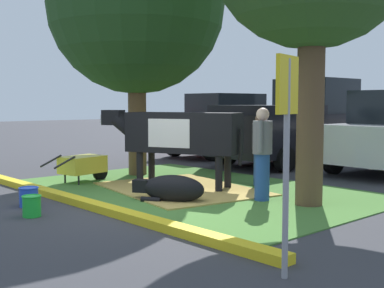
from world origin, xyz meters
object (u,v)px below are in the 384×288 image
at_px(person_handler, 262,151).
at_px(pickup_truck_black, 298,124).
at_px(parking_sign, 287,123).
at_px(shade_tree_left, 136,6).
at_px(calf_lying, 172,189).
at_px(wheelbarrow, 84,165).
at_px(bucket_green, 32,206).
at_px(person_visitor_near, 260,148).
at_px(sedan_red, 226,125).
at_px(cow_holstein, 178,133).
at_px(bucket_blue, 29,196).

bearing_deg(person_handler, pickup_truck_black, 119.94).
bearing_deg(parking_sign, shade_tree_left, 154.93).
relative_size(calf_lying, wheelbarrow, 0.80).
bearing_deg(pickup_truck_black, bucket_green, -80.85).
relative_size(person_visitor_near, parking_sign, 0.69).
xyz_separation_m(person_visitor_near, wheelbarrow, (-2.86, -2.45, -0.41)).
bearing_deg(person_visitor_near, sedan_red, 140.39).
distance_m(sedan_red, pickup_truck_black, 2.86).
bearing_deg(calf_lying, cow_holstein, 134.72).
bearing_deg(cow_holstein, shade_tree_left, 167.15).
height_order(person_visitor_near, wheelbarrow, person_visitor_near).
distance_m(calf_lying, sedan_red, 8.04).
bearing_deg(shade_tree_left, parking_sign, -25.07).
bearing_deg(bucket_green, shade_tree_left, 123.28).
relative_size(person_visitor_near, wheelbarrow, 0.93).
xyz_separation_m(bucket_blue, pickup_truck_black, (-0.65, 8.37, 0.95)).
distance_m(bucket_blue, bucket_green, 0.80).
xyz_separation_m(shade_tree_left, pickup_truck_black, (1.10, 4.86, -2.84)).
bearing_deg(sedan_red, calf_lying, -52.81).
height_order(wheelbarrow, parking_sign, parking_sign).
relative_size(shade_tree_left, calf_lying, 4.68).
xyz_separation_m(person_handler, parking_sign, (2.66, -2.84, 0.65)).
height_order(parking_sign, bucket_green, parking_sign).
xyz_separation_m(person_visitor_near, pickup_truck_black, (-1.91, 3.95, 0.31)).
xyz_separation_m(shade_tree_left, bucket_blue, (1.75, -3.51, -3.79)).
relative_size(wheelbarrow, bucket_blue, 4.93).
relative_size(bucket_blue, sedan_red, 0.07).
bearing_deg(parking_sign, person_handler, 133.03).
distance_m(shade_tree_left, bucket_green, 5.92).
relative_size(person_visitor_near, bucket_blue, 4.57).
xyz_separation_m(shade_tree_left, calf_lying, (3.08, -1.53, -3.72)).
bearing_deg(cow_holstein, person_visitor_near, 54.18).
bearing_deg(bucket_green, bucket_blue, 158.67).
height_order(shade_tree_left, parking_sign, shade_tree_left).
relative_size(cow_holstein, person_visitor_near, 1.99).
xyz_separation_m(shade_tree_left, person_visitor_near, (3.01, 0.90, -3.16)).
distance_m(cow_holstein, calf_lying, 1.74).
distance_m(person_handler, bucket_green, 3.90).
xyz_separation_m(sedan_red, pickup_truck_black, (2.86, 0.01, 0.13)).
bearing_deg(parking_sign, pickup_truck_black, 125.11).
relative_size(wheelbarrow, sedan_red, 0.37).
relative_size(shade_tree_left, sedan_red, 1.36).
bearing_deg(parking_sign, bucket_blue, -175.81).
bearing_deg(parking_sign, calf_lying, 156.08).
bearing_deg(cow_holstein, bucket_blue, -95.10).
height_order(parking_sign, sedan_red, parking_sign).
distance_m(calf_lying, pickup_truck_black, 6.74).
relative_size(shade_tree_left, bucket_green, 18.59).
bearing_deg(person_handler, cow_holstein, -175.52).
xyz_separation_m(bucket_green, sedan_red, (-4.25, 8.65, 0.82)).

